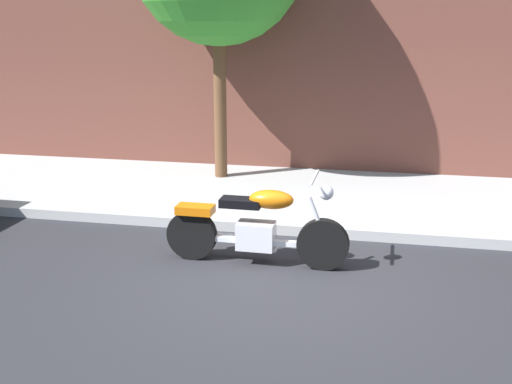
% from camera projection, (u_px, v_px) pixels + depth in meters
% --- Properties ---
extents(ground_plane, '(60.00, 60.00, 0.00)m').
position_uv_depth(ground_plane, '(280.00, 277.00, 7.16)').
color(ground_plane, '#28282D').
extents(sidewalk, '(22.75, 3.35, 0.14)m').
position_uv_depth(sidewalk, '(312.00, 198.00, 10.03)').
color(sidewalk, '#ABABAB').
rests_on(sidewalk, ground).
extents(motorcycle, '(2.18, 0.70, 1.10)m').
position_uv_depth(motorcycle, '(256.00, 228.00, 7.44)').
color(motorcycle, black).
rests_on(motorcycle, ground).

